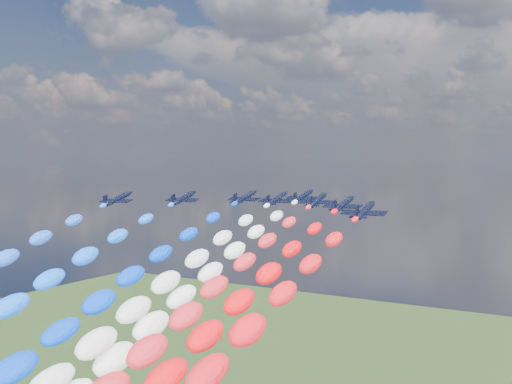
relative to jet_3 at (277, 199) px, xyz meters
The scene contains 11 objects.
jet_0 37.02m from the jet_3, 149.23° to the right, with size 8.24×11.05×2.44m, color black, non-canonical shape.
jet_1 22.20m from the jet_3, 156.74° to the right, with size 8.24×11.05×2.44m, color black, non-canonical shape.
jet_2 9.74m from the jet_3, behind, with size 8.24×11.05×2.44m, color black, non-canonical shape.
trail_2 66.33m from the jet_3, 98.95° to the right, with size 6.18×122.39×51.28m, color #0438DC, non-canonical shape.
jet_3 is the anchor object (origin of this frame).
trail_3 66.98m from the jet_3, 90.00° to the right, with size 6.18×122.39×51.28m, color white, non-canonical shape.
jet_4 12.79m from the jet_3, 88.55° to the left, with size 8.24×11.05×2.44m, color black, non-canonical shape.
trail_4 55.22m from the jet_3, 89.63° to the right, with size 6.18×122.39×51.28m, color white, non-canonical shape.
jet_5 10.05m from the jet_3, ahead, with size 8.24×11.05×2.44m, color black, non-canonical shape.
jet_6 21.02m from the jet_3, 19.43° to the right, with size 8.24×11.05×2.44m, color black, non-canonical shape.
jet_7 35.86m from the jet_3, 33.95° to the right, with size 8.24×11.05×2.44m, color black, non-canonical shape.
Camera 1 is at (75.29, -120.34, 120.99)m, focal length 46.23 mm.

